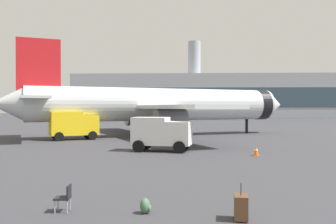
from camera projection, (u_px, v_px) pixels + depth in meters
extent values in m
cylinder|color=silver|center=(160.00, 104.00, 43.29)|extent=(28.86, 15.94, 3.80)
cone|color=silver|center=(273.00, 105.00, 49.39)|extent=(3.68, 4.28, 3.61)
cone|color=silver|center=(6.00, 104.00, 37.03)|extent=(4.33, 4.44, 3.42)
cylinder|color=black|center=(260.00, 105.00, 48.56)|extent=(2.89, 4.11, 3.88)
cube|color=silver|center=(133.00, 107.00, 50.32)|extent=(11.02, 16.55, 0.36)
cube|color=silver|center=(180.00, 107.00, 35.50)|extent=(11.02, 16.55, 0.36)
cylinder|color=gray|center=(138.00, 117.00, 48.02)|extent=(3.83, 3.33, 2.20)
cylinder|color=gray|center=(170.00, 120.00, 37.84)|extent=(3.83, 3.33, 2.20)
cube|color=red|center=(39.00, 69.00, 38.15)|extent=(4.15, 2.16, 6.40)
cube|color=silver|center=(33.00, 99.00, 40.97)|extent=(4.86, 6.54, 0.24)
cube|color=silver|center=(35.00, 97.00, 35.04)|extent=(4.86, 6.54, 0.24)
cylinder|color=black|center=(247.00, 126.00, 47.84)|extent=(0.36, 0.36, 1.80)
cylinder|color=black|center=(138.00, 128.00, 44.79)|extent=(0.44, 0.44, 1.80)
cylinder|color=black|center=(151.00, 130.00, 40.35)|extent=(0.44, 0.44, 1.80)
cube|color=yellow|center=(89.00, 125.00, 38.95)|extent=(2.51, 2.73, 2.04)
cube|color=#1E232D|center=(96.00, 120.00, 39.25)|extent=(0.99, 1.79, 0.84)
cube|color=yellow|center=(66.00, 123.00, 37.93)|extent=(3.78, 3.40, 2.40)
cylinder|color=black|center=(88.00, 134.00, 40.06)|extent=(0.90, 0.61, 0.90)
cylinder|color=black|center=(93.00, 136.00, 37.98)|extent=(0.90, 0.61, 0.90)
cylinder|color=black|center=(56.00, 135.00, 38.63)|extent=(0.90, 0.61, 0.90)
cylinder|color=black|center=(59.00, 137.00, 36.55)|extent=(0.90, 0.61, 0.90)
cube|color=white|center=(179.00, 133.00, 27.85)|extent=(2.09, 2.28, 1.78)
cube|color=#1E232D|center=(189.00, 128.00, 27.68)|extent=(0.40, 1.79, 0.74)
cube|color=white|center=(151.00, 131.00, 28.33)|extent=(2.95, 2.44, 2.10)
cylinder|color=black|center=(184.00, 144.00, 28.84)|extent=(0.92, 0.38, 0.90)
cylinder|color=black|center=(179.00, 147.00, 26.79)|extent=(0.92, 0.38, 0.90)
cylinder|color=black|center=(146.00, 144.00, 29.52)|extent=(0.92, 0.38, 0.90)
cylinder|color=black|center=(139.00, 146.00, 27.47)|extent=(0.92, 0.38, 0.90)
cube|color=#F2590C|center=(256.00, 155.00, 25.53)|extent=(0.44, 0.44, 0.04)
cone|color=#F2590C|center=(256.00, 151.00, 25.53)|extent=(0.36, 0.36, 0.64)
cylinder|color=white|center=(256.00, 150.00, 25.53)|extent=(0.23, 0.23, 0.10)
cube|color=brown|center=(241.00, 207.00, 10.96)|extent=(0.47, 0.68, 0.70)
cylinder|color=black|center=(241.00, 189.00, 10.95)|extent=(0.02, 0.02, 0.36)
cylinder|color=black|center=(241.00, 216.00, 11.19)|extent=(0.08, 0.04, 0.08)
cylinder|color=black|center=(241.00, 221.00, 10.74)|extent=(0.08, 0.04, 0.08)
ellipsoid|color=#476B4C|center=(145.00, 206.00, 11.65)|extent=(0.32, 0.40, 0.48)
ellipsoid|color=#476B4C|center=(149.00, 208.00, 11.65)|extent=(0.12, 0.28, 0.24)
cube|color=black|center=(62.00, 198.00, 11.83)|extent=(0.51, 0.51, 0.06)
cube|color=black|center=(69.00, 191.00, 11.83)|extent=(0.08, 0.48, 0.40)
cylinder|color=#999EA5|center=(55.00, 207.00, 11.63)|extent=(0.04, 0.04, 0.44)
cylinder|color=#999EA5|center=(58.00, 203.00, 12.02)|extent=(0.04, 0.04, 0.44)
cylinder|color=#999EA5|center=(67.00, 206.00, 11.64)|extent=(0.04, 0.04, 0.44)
cylinder|color=#999EA5|center=(70.00, 203.00, 12.03)|extent=(0.04, 0.04, 0.44)
cube|color=#9EA3AD|center=(208.00, 96.00, 131.29)|extent=(94.61, 16.04, 14.84)
cube|color=#334756|center=(209.00, 97.00, 123.24)|extent=(89.88, 0.10, 6.68)
cylinder|color=#9EA3AD|center=(194.00, 58.00, 131.33)|extent=(4.40, 4.40, 12.00)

